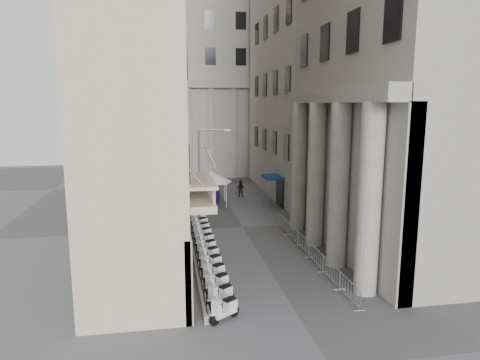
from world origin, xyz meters
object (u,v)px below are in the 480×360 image
at_px(pedestrian_a, 217,195).
at_px(street_lamp, 203,170).
at_px(scooter_0, 225,321).
at_px(info_kiosk, 188,207).
at_px(security_tent, 209,177).
at_px(pedestrian_b, 240,188).

bearing_deg(pedestrian_a, street_lamp, 63.80).
bearing_deg(pedestrian_a, scooter_0, 71.91).
distance_m(scooter_0, info_kiosk, 18.43).
distance_m(security_tent, street_lamp, 8.59).
xyz_separation_m(info_kiosk, pedestrian_a, (3.08, 4.95, -0.08)).
height_order(scooter_0, security_tent, security_tent).
height_order(security_tent, info_kiosk, security_tent).
relative_size(street_lamp, pedestrian_a, 4.15).
bearing_deg(street_lamp, scooter_0, -95.01).
distance_m(scooter_0, pedestrian_a, 23.48).
bearing_deg(security_tent, pedestrian_a, -13.65).
bearing_deg(scooter_0, info_kiosk, -31.72).
relative_size(info_kiosk, pedestrian_b, 1.13).
bearing_deg(scooter_0, security_tent, -37.98).
bearing_deg(street_lamp, info_kiosk, 105.23).
distance_m(security_tent, info_kiosk, 5.91).
relative_size(security_tent, pedestrian_b, 2.28).
height_order(security_tent, pedestrian_b, security_tent).
bearing_deg(street_lamp, security_tent, 77.45).
distance_m(street_lamp, info_kiosk, 4.97).
bearing_deg(street_lamp, pedestrian_b, 62.72).
height_order(street_lamp, pedestrian_a, street_lamp).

